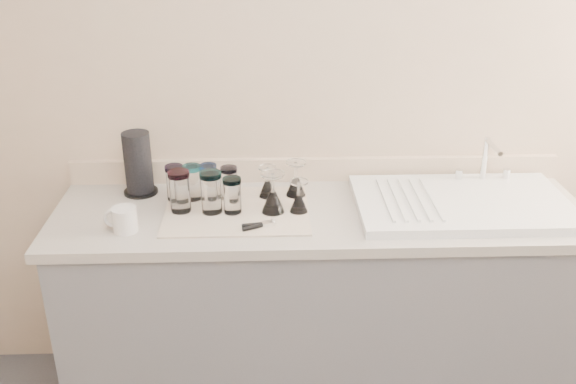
{
  "coord_description": "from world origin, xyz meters",
  "views": [
    {
      "loc": [
        -0.2,
        -1.02,
        2.0
      ],
      "look_at": [
        -0.13,
        1.15,
        1.0
      ],
      "focal_mm": 40.0,
      "sensor_mm": 36.0,
      "label": 1
    }
  ],
  "objects_px": {
    "goblet_front_right": "(299,201)",
    "white_mug": "(124,219)",
    "tumbler_extra": "(192,182)",
    "goblet_back_right": "(296,184)",
    "tumbler_lavender": "(232,195)",
    "tumbler_teal": "(175,182)",
    "tumbler_cyan": "(209,180)",
    "tumbler_blue": "(211,192)",
    "tumbler_magenta": "(180,191)",
    "paper_towel_roll": "(138,164)",
    "goblet_back_left": "(268,186)",
    "goblet_front_left": "(273,199)",
    "tumbler_purple": "(229,183)",
    "can_opener": "(259,225)",
    "sink_unit": "(462,203)"
  },
  "relations": [
    {
      "from": "goblet_front_right",
      "to": "can_opener",
      "type": "height_order",
      "value": "goblet_front_right"
    },
    {
      "from": "tumbler_blue",
      "to": "tumbler_lavender",
      "type": "height_order",
      "value": "tumbler_blue"
    },
    {
      "from": "tumbler_cyan",
      "to": "goblet_front_left",
      "type": "relative_size",
      "value": 0.84
    },
    {
      "from": "white_mug",
      "to": "paper_towel_roll",
      "type": "distance_m",
      "value": 0.34
    },
    {
      "from": "tumbler_teal",
      "to": "tumbler_magenta",
      "type": "height_order",
      "value": "tumbler_magenta"
    },
    {
      "from": "goblet_front_right",
      "to": "white_mug",
      "type": "height_order",
      "value": "goblet_front_right"
    },
    {
      "from": "sink_unit",
      "to": "paper_towel_roll",
      "type": "xyz_separation_m",
      "value": [
        -1.27,
        0.18,
        0.11
      ]
    },
    {
      "from": "sink_unit",
      "to": "goblet_front_right",
      "type": "height_order",
      "value": "sink_unit"
    },
    {
      "from": "tumbler_teal",
      "to": "can_opener",
      "type": "relative_size",
      "value": 1.13
    },
    {
      "from": "sink_unit",
      "to": "tumbler_magenta",
      "type": "xyz_separation_m",
      "value": [
        -1.09,
        -0.01,
        0.07
      ]
    },
    {
      "from": "goblet_back_right",
      "to": "white_mug",
      "type": "relative_size",
      "value": 1.08
    },
    {
      "from": "tumbler_magenta",
      "to": "tumbler_blue",
      "type": "height_order",
      "value": "tumbler_blue"
    },
    {
      "from": "tumbler_cyan",
      "to": "tumbler_blue",
      "type": "xyz_separation_m",
      "value": [
        0.02,
        -0.14,
        0.02
      ]
    },
    {
      "from": "goblet_back_right",
      "to": "paper_towel_roll",
      "type": "relative_size",
      "value": 0.55
    },
    {
      "from": "goblet_front_left",
      "to": "goblet_front_right",
      "type": "height_order",
      "value": "goblet_front_left"
    },
    {
      "from": "goblet_back_left",
      "to": "tumbler_teal",
      "type": "bearing_deg",
      "value": -177.88
    },
    {
      "from": "paper_towel_roll",
      "to": "tumbler_extra",
      "type": "bearing_deg",
      "value": -20.08
    },
    {
      "from": "tumbler_lavender",
      "to": "goblet_front_left",
      "type": "xyz_separation_m",
      "value": [
        0.15,
        -0.0,
        -0.02
      ]
    },
    {
      "from": "tumbler_blue",
      "to": "can_opener",
      "type": "height_order",
      "value": "tumbler_blue"
    },
    {
      "from": "tumbler_cyan",
      "to": "tumbler_lavender",
      "type": "distance_m",
      "value": 0.18
    },
    {
      "from": "sink_unit",
      "to": "goblet_front_left",
      "type": "bearing_deg",
      "value": -177.8
    },
    {
      "from": "tumbler_teal",
      "to": "white_mug",
      "type": "distance_m",
      "value": 0.3
    },
    {
      "from": "tumbler_teal",
      "to": "tumbler_lavender",
      "type": "bearing_deg",
      "value": -28.56
    },
    {
      "from": "tumbler_lavender",
      "to": "goblet_back_right",
      "type": "xyz_separation_m",
      "value": [
        0.25,
        0.15,
        -0.02
      ]
    },
    {
      "from": "goblet_front_left",
      "to": "tumbler_lavender",
      "type": "bearing_deg",
      "value": 179.6
    },
    {
      "from": "tumbler_teal",
      "to": "tumbler_blue",
      "type": "relative_size",
      "value": 0.86
    },
    {
      "from": "paper_towel_roll",
      "to": "tumbler_purple",
      "type": "bearing_deg",
      "value": -12.81
    },
    {
      "from": "tumbler_extra",
      "to": "goblet_back_right",
      "type": "relative_size",
      "value": 0.99
    },
    {
      "from": "tumbler_lavender",
      "to": "goblet_back_right",
      "type": "distance_m",
      "value": 0.29
    },
    {
      "from": "tumbler_magenta",
      "to": "goblet_front_left",
      "type": "height_order",
      "value": "tumbler_magenta"
    },
    {
      "from": "tumbler_blue",
      "to": "white_mug",
      "type": "height_order",
      "value": "tumbler_blue"
    },
    {
      "from": "tumbler_lavender",
      "to": "tumbler_blue",
      "type": "bearing_deg",
      "value": 175.79
    },
    {
      "from": "tumbler_cyan",
      "to": "paper_towel_roll",
      "type": "bearing_deg",
      "value": 168.84
    },
    {
      "from": "goblet_back_right",
      "to": "can_opener",
      "type": "distance_m",
      "value": 0.31
    },
    {
      "from": "tumbler_blue",
      "to": "tumbler_extra",
      "type": "distance_m",
      "value": 0.15
    },
    {
      "from": "can_opener",
      "to": "tumbler_purple",
      "type": "bearing_deg",
      "value": 114.91
    },
    {
      "from": "tumbler_magenta",
      "to": "goblet_back_left",
      "type": "distance_m",
      "value": 0.35
    },
    {
      "from": "tumbler_magenta",
      "to": "tumbler_extra",
      "type": "bearing_deg",
      "value": 71.16
    },
    {
      "from": "tumbler_cyan",
      "to": "tumbler_extra",
      "type": "height_order",
      "value": "tumbler_extra"
    },
    {
      "from": "can_opener",
      "to": "white_mug",
      "type": "distance_m",
      "value": 0.48
    },
    {
      "from": "tumbler_purple",
      "to": "tumbler_extra",
      "type": "xyz_separation_m",
      "value": [
        -0.14,
        0.0,
        0.0
      ]
    },
    {
      "from": "tumbler_lavender",
      "to": "can_opener",
      "type": "distance_m",
      "value": 0.17
    },
    {
      "from": "tumbler_lavender",
      "to": "can_opener",
      "type": "height_order",
      "value": "tumbler_lavender"
    },
    {
      "from": "goblet_front_right",
      "to": "can_opener",
      "type": "relative_size",
      "value": 1.01
    },
    {
      "from": "tumbler_extra",
      "to": "goblet_back_right",
      "type": "distance_m",
      "value": 0.41
    },
    {
      "from": "tumbler_purple",
      "to": "goblet_front_left",
      "type": "bearing_deg",
      "value": -36.05
    },
    {
      "from": "goblet_front_left",
      "to": "white_mug",
      "type": "height_order",
      "value": "goblet_front_left"
    },
    {
      "from": "tumbler_extra",
      "to": "goblet_back_left",
      "type": "relative_size",
      "value": 1.12
    },
    {
      "from": "tumbler_extra",
      "to": "paper_towel_roll",
      "type": "relative_size",
      "value": 0.55
    },
    {
      "from": "goblet_back_left",
      "to": "can_opener",
      "type": "relative_size",
      "value": 1.02
    }
  ]
}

